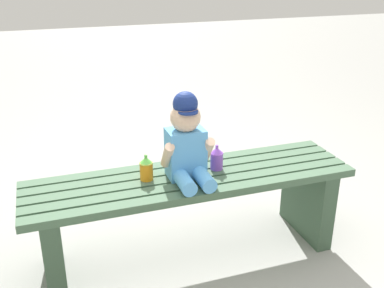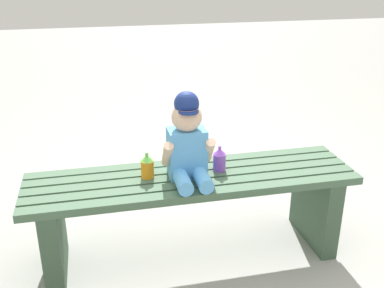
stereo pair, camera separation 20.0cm
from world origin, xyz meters
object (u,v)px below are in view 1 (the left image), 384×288
(park_bench, at_px, (191,203))
(sippy_cup_left, at_px, (146,168))
(sippy_cup_right, at_px, (217,158))
(child_figure, at_px, (187,142))

(park_bench, relative_size, sippy_cup_left, 12.39)
(park_bench, height_order, sippy_cup_left, sippy_cup_left)
(park_bench, distance_m, sippy_cup_right, 0.25)
(child_figure, xyz_separation_m, sippy_cup_right, (0.16, 0.04, -0.12))
(park_bench, relative_size, child_figure, 3.79)
(park_bench, bearing_deg, sippy_cup_right, 11.18)
(park_bench, xyz_separation_m, child_figure, (-0.02, -0.01, 0.32))
(sippy_cup_right, bearing_deg, sippy_cup_left, 180.00)
(park_bench, xyz_separation_m, sippy_cup_left, (-0.20, 0.03, 0.20))
(child_figure, bearing_deg, sippy_cup_left, 167.58)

